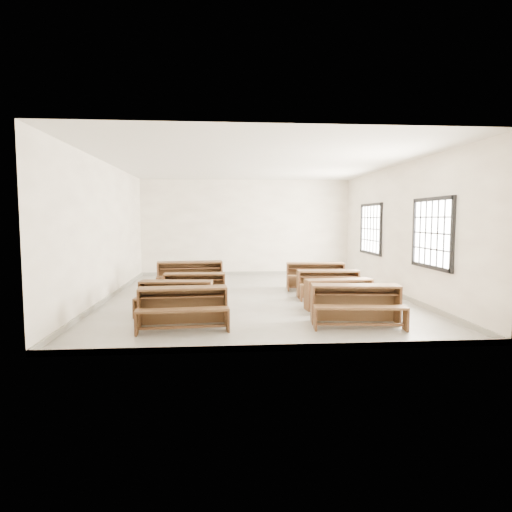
{
  "coord_description": "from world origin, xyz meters",
  "views": [
    {
      "loc": [
        -0.81,
        -10.19,
        1.89
      ],
      "look_at": [
        0.0,
        0.0,
        1.0
      ],
      "focal_mm": 30.0,
      "sensor_mm": 36.0,
      "label": 1
    }
  ],
  "objects": [
    {
      "name": "desk_set_1",
      "position": [
        -1.74,
        -1.63,
        0.38
      ],
      "size": [
        1.51,
        0.88,
        0.65
      ],
      "rotation": [
        0.0,
        0.0,
        -0.09
      ],
      "color": "brown",
      "rests_on": "ground"
    },
    {
      "name": "desk_set_3",
      "position": [
        -1.66,
        1.11,
        0.45
      ],
      "size": [
        1.78,
        1.04,
        0.77
      ],
      "rotation": [
        0.0,
        0.0,
        0.1
      ],
      "color": "brown",
      "rests_on": "ground"
    },
    {
      "name": "room",
      "position": [
        0.09,
        0.0,
        2.14
      ],
      "size": [
        8.5,
        8.5,
        3.2
      ],
      "color": "gray",
      "rests_on": "ground"
    },
    {
      "name": "desk_set_6",
      "position": [
        1.72,
        -0.21,
        0.39
      ],
      "size": [
        1.5,
        0.82,
        0.66
      ],
      "rotation": [
        0.0,
        0.0,
        -0.04
      ],
      "color": "brown",
      "rests_on": "ground"
    },
    {
      "name": "desk_set_2",
      "position": [
        -1.45,
        -0.31,
        0.37
      ],
      "size": [
        1.42,
        0.75,
        0.63
      ],
      "rotation": [
        0.0,
        0.0,
        -0.02
      ],
      "color": "brown",
      "rests_on": "ground"
    },
    {
      "name": "desk_set_4",
      "position": [
        1.58,
        -2.78,
        0.41
      ],
      "size": [
        1.65,
        0.99,
        0.71
      ],
      "rotation": [
        0.0,
        0.0,
        -0.11
      ],
      "color": "brown",
      "rests_on": "ground"
    },
    {
      "name": "desk_set_0",
      "position": [
        -1.5,
        -2.72,
        0.4
      ],
      "size": [
        1.6,
        0.91,
        0.69
      ],
      "rotation": [
        0.0,
        0.0,
        0.08
      ],
      "color": "brown",
      "rests_on": "ground"
    },
    {
      "name": "desk_set_7",
      "position": [
        1.71,
        1.19,
        0.41
      ],
      "size": [
        1.62,
        0.96,
        0.7
      ],
      "rotation": [
        0.0,
        0.0,
        -0.1
      ],
      "color": "brown",
      "rests_on": "ground"
    },
    {
      "name": "desk_set_5",
      "position": [
        1.62,
        -1.54,
        0.37
      ],
      "size": [
        1.48,
        0.87,
        0.64
      ],
      "rotation": [
        0.0,
        0.0,
        0.1
      ],
      "color": "brown",
      "rests_on": "ground"
    }
  ]
}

